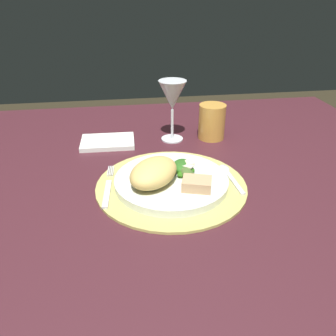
{
  "coord_description": "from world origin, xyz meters",
  "views": [
    {
      "loc": [
        -0.12,
        -0.68,
        1.12
      ],
      "look_at": [
        -0.02,
        0.0,
        0.74
      ],
      "focal_mm": 36.17,
      "sensor_mm": 36.0,
      "label": 1
    }
  ],
  "objects_px": {
    "spoon": "(228,173)",
    "amber_tumbler": "(212,122)",
    "dinner_plate": "(171,181)",
    "napkin": "(108,142)",
    "dining_table": "(174,228)",
    "wine_glass": "(172,97)",
    "fork": "(108,187)"
  },
  "relations": [
    {
      "from": "dining_table",
      "to": "dinner_plate",
      "type": "xyz_separation_m",
      "value": [
        -0.02,
        -0.05,
        0.17
      ]
    },
    {
      "from": "fork",
      "to": "wine_glass",
      "type": "relative_size",
      "value": 1.01
    },
    {
      "from": "dinner_plate",
      "to": "fork",
      "type": "relative_size",
      "value": 1.45
    },
    {
      "from": "napkin",
      "to": "dinner_plate",
      "type": "bearing_deg",
      "value": -60.58
    },
    {
      "from": "spoon",
      "to": "amber_tumbler",
      "type": "bearing_deg",
      "value": 85.02
    },
    {
      "from": "fork",
      "to": "spoon",
      "type": "height_order",
      "value": "spoon"
    },
    {
      "from": "napkin",
      "to": "wine_glass",
      "type": "relative_size",
      "value": 0.86
    },
    {
      "from": "spoon",
      "to": "amber_tumbler",
      "type": "xyz_separation_m",
      "value": [
        0.02,
        0.23,
        0.04
      ]
    },
    {
      "from": "fork",
      "to": "amber_tumbler",
      "type": "bearing_deg",
      "value": 40.33
    },
    {
      "from": "napkin",
      "to": "wine_glass",
      "type": "height_order",
      "value": "wine_glass"
    },
    {
      "from": "fork",
      "to": "amber_tumbler",
      "type": "height_order",
      "value": "amber_tumbler"
    },
    {
      "from": "fork",
      "to": "napkin",
      "type": "xyz_separation_m",
      "value": [
        -0.0,
        0.25,
        -0.0
      ]
    },
    {
      "from": "amber_tumbler",
      "to": "dinner_plate",
      "type": "bearing_deg",
      "value": -121.81
    },
    {
      "from": "dinner_plate",
      "to": "spoon",
      "type": "bearing_deg",
      "value": 10.3
    },
    {
      "from": "dining_table",
      "to": "fork",
      "type": "xyz_separation_m",
      "value": [
        -0.15,
        -0.05,
        0.17
      ]
    },
    {
      "from": "napkin",
      "to": "amber_tumbler",
      "type": "bearing_deg",
      "value": 0.33
    },
    {
      "from": "dinner_plate",
      "to": "amber_tumbler",
      "type": "relative_size",
      "value": 2.52
    },
    {
      "from": "napkin",
      "to": "amber_tumbler",
      "type": "relative_size",
      "value": 1.48
    },
    {
      "from": "napkin",
      "to": "fork",
      "type": "bearing_deg",
      "value": -89.22
    },
    {
      "from": "spoon",
      "to": "napkin",
      "type": "xyz_separation_m",
      "value": [
        -0.28,
        0.23,
        -0.0
      ]
    },
    {
      "from": "wine_glass",
      "to": "amber_tumbler",
      "type": "xyz_separation_m",
      "value": [
        0.11,
        -0.0,
        -0.08
      ]
    },
    {
      "from": "dinner_plate",
      "to": "fork",
      "type": "bearing_deg",
      "value": 179.01
    },
    {
      "from": "spoon",
      "to": "amber_tumbler",
      "type": "height_order",
      "value": "amber_tumbler"
    },
    {
      "from": "dinner_plate",
      "to": "spoon",
      "type": "relative_size",
      "value": 1.79
    },
    {
      "from": "dinner_plate",
      "to": "amber_tumbler",
      "type": "distance_m",
      "value": 0.3
    },
    {
      "from": "dinner_plate",
      "to": "napkin",
      "type": "distance_m",
      "value": 0.29
    },
    {
      "from": "napkin",
      "to": "dining_table",
      "type": "bearing_deg",
      "value": -52.19
    },
    {
      "from": "dinner_plate",
      "to": "napkin",
      "type": "relative_size",
      "value": 1.71
    },
    {
      "from": "spoon",
      "to": "wine_glass",
      "type": "relative_size",
      "value": 0.82
    },
    {
      "from": "fork",
      "to": "spoon",
      "type": "relative_size",
      "value": 1.24
    },
    {
      "from": "amber_tumbler",
      "to": "spoon",
      "type": "bearing_deg",
      "value": -94.98
    },
    {
      "from": "dinner_plate",
      "to": "wine_glass",
      "type": "distance_m",
      "value": 0.28
    }
  ]
}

